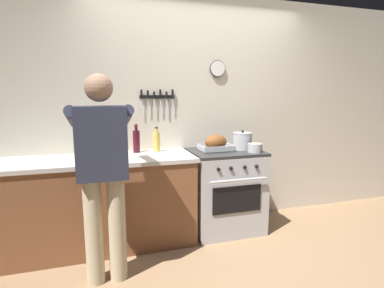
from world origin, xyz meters
TOP-DOWN VIEW (x-y plane):
  - ground_plane at (0.00, 0.00)m, footprint 8.00×8.00m
  - wall_back at (0.00, 1.35)m, footprint 6.00×0.13m
  - counter_block at (-1.21, 0.99)m, footprint 2.03×0.65m
  - stove at (0.22, 0.99)m, footprint 0.76×0.67m
  - person_cook at (-1.08, 0.39)m, footprint 0.51×0.63m
  - roasting_pan at (0.12, 1.01)m, footprint 0.35×0.26m
  - stock_pot at (0.43, 1.02)m, footprint 0.22×0.22m
  - saucepan at (0.48, 0.81)m, footprint 0.15×0.15m
  - cutting_board at (-1.05, 0.97)m, footprint 0.36×0.24m
  - bottle_cooking_oil at (-0.51, 1.16)m, footprint 0.07×0.07m
  - bottle_olive_oil at (-1.18, 1.10)m, footprint 0.07×0.07m
  - bottle_wine_red at (-0.72, 1.17)m, footprint 0.07×0.07m
  - bottle_vinegar at (-1.08, 1.15)m, footprint 0.07×0.07m
  - bottle_hot_sauce at (-0.92, 1.18)m, footprint 0.05×0.05m
  - bottle_soy_sauce at (-1.02, 1.05)m, footprint 0.06×0.06m

SIDE VIEW (x-z plane):
  - ground_plane at x=0.00m, z-range 0.00..0.00m
  - stove at x=0.22m, z-range 0.00..0.90m
  - counter_block at x=-1.21m, z-range 0.01..0.91m
  - cutting_board at x=-1.05m, z-range 0.90..0.92m
  - saucepan at x=0.48m, z-range 0.90..0.99m
  - person_cook at x=-1.08m, z-range 0.12..1.78m
  - bottle_hot_sauce at x=-0.92m, z-range 0.88..1.06m
  - bottle_soy_sauce at x=-1.02m, z-range 0.88..1.07m
  - roasting_pan at x=0.12m, z-range 0.89..1.07m
  - bottle_vinegar at x=-1.08m, z-range 0.88..1.10m
  - stock_pot at x=0.43m, z-range 0.89..1.10m
  - bottle_cooking_oil at x=-0.51m, z-range 0.88..1.14m
  - bottle_wine_red at x=-0.72m, z-range 0.88..1.17m
  - bottle_olive_oil at x=-1.18m, z-range 0.88..1.18m
  - wall_back at x=0.00m, z-range 0.00..2.60m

